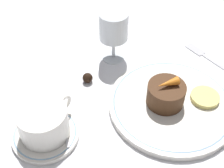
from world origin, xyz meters
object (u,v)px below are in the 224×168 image
object	(u,v)px
dinner_plate	(172,104)
dessert_cake	(167,93)
fork	(208,57)
coffee_cup	(43,121)
wine_glass	(114,29)

from	to	relation	value
dinner_plate	dessert_cake	xyz separation A→B (m)	(-0.01, 0.01, 0.03)
dinner_plate	fork	world-z (taller)	dinner_plate
dessert_cake	dinner_plate	bearing A→B (deg)	-66.70
coffee_cup	wine_glass	distance (m)	0.27
coffee_cup	wine_glass	world-z (taller)	wine_glass
wine_glass	fork	world-z (taller)	wine_glass
coffee_cup	dinner_plate	bearing A→B (deg)	-35.70
wine_glass	dessert_cake	xyz separation A→B (m)	(-0.06, -0.18, -0.05)
wine_glass	fork	bearing A→B (deg)	-52.31
dinner_plate	wine_glass	world-z (taller)	wine_glass
fork	dessert_cake	distance (m)	0.20
dinner_plate	fork	distance (m)	0.19
dinner_plate	wine_glass	distance (m)	0.22
wine_glass	fork	distance (m)	0.25
dinner_plate	dessert_cake	bearing A→B (deg)	113.30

